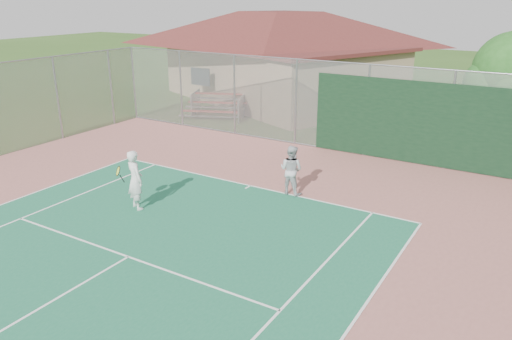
{
  "coord_description": "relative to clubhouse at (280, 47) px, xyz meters",
  "views": [
    {
      "loc": [
        8.05,
        -0.97,
        5.9
      ],
      "look_at": [
        1.48,
        9.81,
        1.46
      ],
      "focal_mm": 35.0,
      "sensor_mm": 36.0,
      "label": 1
    }
  ],
  "objects": [
    {
      "name": "back_fence",
      "position": [
        8.29,
        -8.07,
        -1.36
      ],
      "size": [
        20.08,
        0.11,
        3.53
      ],
      "color": "gray",
      "rests_on": "ground"
    },
    {
      "name": "side_fence_left",
      "position": [
        -3.82,
        -12.55,
        -1.28
      ],
      "size": [
        0.08,
        9.0,
        3.5
      ],
      "color": "gray",
      "rests_on": "ground"
    },
    {
      "name": "clubhouse",
      "position": [
        0.0,
        0.0,
        0.0
      ],
      "size": [
        16.34,
        13.95,
        5.96
      ],
      "rotation": [
        0.0,
        0.0,
        -0.41
      ],
      "color": "tan",
      "rests_on": "ground"
    },
    {
      "name": "bleachers",
      "position": [
        -0.5,
        -5.65,
        -2.43
      ],
      "size": [
        3.65,
        2.85,
        1.12
      ],
      "rotation": [
        0.0,
        0.0,
        0.41
      ],
      "color": "#B23629",
      "rests_on": "ground"
    },
    {
      "name": "player_white_front",
      "position": [
        4.32,
        -16.41,
        -2.15
      ],
      "size": [
        0.92,
        0.82,
        1.75
      ],
      "rotation": [
        0.0,
        0.0,
        2.77
      ],
      "color": "silver",
      "rests_on": "ground"
    },
    {
      "name": "player_grey_back",
      "position": [
        7.61,
        -13.06,
        -2.25
      ],
      "size": [
        0.78,
        0.62,
        1.56
      ],
      "rotation": [
        0.0,
        0.0,
        3.1
      ],
      "color": "#B1B4B6",
      "rests_on": "ground"
    }
  ]
}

